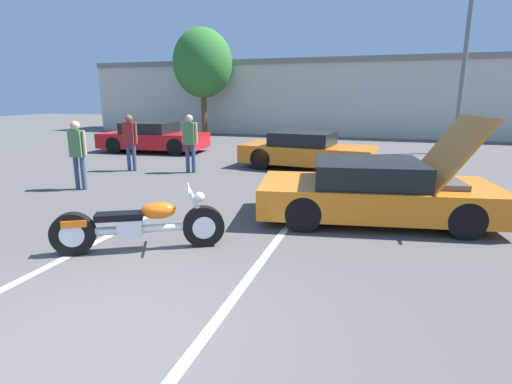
{
  "coord_description": "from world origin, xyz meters",
  "views": [
    {
      "loc": [
        2.48,
        -2.79,
        2.31
      ],
      "look_at": [
        0.59,
        3.15,
        0.8
      ],
      "focal_mm": 28.0,
      "sensor_mm": 36.0,
      "label": 1
    }
  ],
  "objects_px": {
    "motorcycle": "(139,225)",
    "spectator_by_show_car": "(78,149)",
    "parked_car_left_row": "(153,138)",
    "show_car_hood_open": "(377,191)",
    "light_pole": "(468,54)",
    "tree_background": "(203,63)",
    "spectator_far_lot": "(130,138)",
    "parked_car_right_row": "(307,151)",
    "spectator_midground": "(190,138)"
  },
  "relations": [
    {
      "from": "motorcycle",
      "to": "spectator_by_show_car",
      "type": "distance_m",
      "value": 4.91
    },
    {
      "from": "parked_car_left_row",
      "to": "show_car_hood_open",
      "type": "bearing_deg",
      "value": -42.15
    },
    {
      "from": "light_pole",
      "to": "parked_car_left_row",
      "type": "bearing_deg",
      "value": -164.2
    },
    {
      "from": "tree_background",
      "to": "show_car_hood_open",
      "type": "height_order",
      "value": "tree_background"
    },
    {
      "from": "spectator_by_show_car",
      "to": "spectator_far_lot",
      "type": "relative_size",
      "value": 0.98
    },
    {
      "from": "parked_car_right_row",
      "to": "spectator_midground",
      "type": "distance_m",
      "value": 3.75
    },
    {
      "from": "parked_car_right_row",
      "to": "parked_car_left_row",
      "type": "height_order",
      "value": "parked_car_left_row"
    },
    {
      "from": "light_pole",
      "to": "show_car_hood_open",
      "type": "xyz_separation_m",
      "value": [
        -2.96,
        -10.51,
        -3.32
      ]
    },
    {
      "from": "tree_background",
      "to": "spectator_by_show_car",
      "type": "relative_size",
      "value": 3.57
    },
    {
      "from": "parked_car_left_row",
      "to": "light_pole",
      "type": "bearing_deg",
      "value": 11.28
    },
    {
      "from": "tree_background",
      "to": "spectator_by_show_car",
      "type": "xyz_separation_m",
      "value": [
        3.05,
        -13.99,
        -3.11
      ]
    },
    {
      "from": "spectator_far_lot",
      "to": "motorcycle",
      "type": "bearing_deg",
      "value": -54.51
    },
    {
      "from": "tree_background",
      "to": "show_car_hood_open",
      "type": "xyz_separation_m",
      "value": [
        10.2,
        -14.4,
        -3.56
      ]
    },
    {
      "from": "parked_car_left_row",
      "to": "spectator_midground",
      "type": "bearing_deg",
      "value": -50.56
    },
    {
      "from": "show_car_hood_open",
      "to": "motorcycle",
      "type": "bearing_deg",
      "value": -151.12
    },
    {
      "from": "motorcycle",
      "to": "spectator_midground",
      "type": "relative_size",
      "value": 1.33
    },
    {
      "from": "motorcycle",
      "to": "parked_car_left_row",
      "type": "relative_size",
      "value": 0.52
    },
    {
      "from": "tree_background",
      "to": "spectator_midground",
      "type": "bearing_deg",
      "value": -67.21
    },
    {
      "from": "tree_background",
      "to": "motorcycle",
      "type": "distance_m",
      "value": 18.77
    },
    {
      "from": "tree_background",
      "to": "spectator_midground",
      "type": "height_order",
      "value": "tree_background"
    },
    {
      "from": "tree_background",
      "to": "spectator_by_show_car",
      "type": "height_order",
      "value": "tree_background"
    },
    {
      "from": "show_car_hood_open",
      "to": "parked_car_right_row",
      "type": "bearing_deg",
      "value": 104.59
    },
    {
      "from": "light_pole",
      "to": "parked_car_right_row",
      "type": "bearing_deg",
      "value": -134.22
    },
    {
      "from": "light_pole",
      "to": "spectator_by_show_car",
      "type": "distance_m",
      "value": 14.57
    },
    {
      "from": "motorcycle",
      "to": "spectator_midground",
      "type": "bearing_deg",
      "value": 81.62
    },
    {
      "from": "parked_car_right_row",
      "to": "spectator_by_show_car",
      "type": "height_order",
      "value": "spectator_by_show_car"
    },
    {
      "from": "light_pole",
      "to": "parked_car_left_row",
      "type": "relative_size",
      "value": 1.57
    },
    {
      "from": "light_pole",
      "to": "tree_background",
      "type": "xyz_separation_m",
      "value": [
        -13.16,
        3.89,
        0.24
      ]
    },
    {
      "from": "parked_car_right_row",
      "to": "parked_car_left_row",
      "type": "bearing_deg",
      "value": 170.1
    },
    {
      "from": "motorcycle",
      "to": "spectator_by_show_car",
      "type": "height_order",
      "value": "spectator_by_show_car"
    },
    {
      "from": "parked_car_left_row",
      "to": "spectator_far_lot",
      "type": "bearing_deg",
      "value": -71.46
    },
    {
      "from": "light_pole",
      "to": "spectator_midground",
      "type": "height_order",
      "value": "light_pole"
    },
    {
      "from": "spectator_far_lot",
      "to": "show_car_hood_open",
      "type": "bearing_deg",
      "value": -22.04
    },
    {
      "from": "parked_car_right_row",
      "to": "show_car_hood_open",
      "type": "bearing_deg",
      "value": -59.89
    },
    {
      "from": "light_pole",
      "to": "spectator_far_lot",
      "type": "distance_m",
      "value": 13.13
    },
    {
      "from": "tree_background",
      "to": "parked_car_right_row",
      "type": "height_order",
      "value": "tree_background"
    },
    {
      "from": "parked_car_right_row",
      "to": "spectator_midground",
      "type": "xyz_separation_m",
      "value": [
        -3.25,
        -1.81,
        0.48
      ]
    },
    {
      "from": "show_car_hood_open",
      "to": "parked_car_right_row",
      "type": "relative_size",
      "value": 1.04
    },
    {
      "from": "light_pole",
      "to": "show_car_hood_open",
      "type": "relative_size",
      "value": 1.54
    },
    {
      "from": "tree_background",
      "to": "motorcycle",
      "type": "xyz_separation_m",
      "value": [
        6.82,
        -17.08,
        -3.73
      ]
    },
    {
      "from": "show_car_hood_open",
      "to": "parked_car_left_row",
      "type": "relative_size",
      "value": 1.02
    },
    {
      "from": "tree_background",
      "to": "spectator_by_show_car",
      "type": "distance_m",
      "value": 14.66
    },
    {
      "from": "light_pole",
      "to": "parked_car_left_row",
      "type": "xyz_separation_m",
      "value": [
        -12.13,
        -3.43,
        -3.29
      ]
    },
    {
      "from": "spectator_by_show_car",
      "to": "spectator_far_lot",
      "type": "xyz_separation_m",
      "value": [
        -0.3,
        2.61,
        0.02
      ]
    },
    {
      "from": "tree_background",
      "to": "spectator_far_lot",
      "type": "relative_size",
      "value": 3.5
    },
    {
      "from": "light_pole",
      "to": "spectator_by_show_car",
      "type": "height_order",
      "value": "light_pole"
    },
    {
      "from": "spectator_far_lot",
      "to": "parked_car_left_row",
      "type": "bearing_deg",
      "value": 113.06
    },
    {
      "from": "show_car_hood_open",
      "to": "spectator_far_lot",
      "type": "relative_size",
      "value": 2.61
    },
    {
      "from": "spectator_by_show_car",
      "to": "parked_car_right_row",
      "type": "bearing_deg",
      "value": 44.07
    },
    {
      "from": "light_pole",
      "to": "parked_car_left_row",
      "type": "height_order",
      "value": "light_pole"
    }
  ]
}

